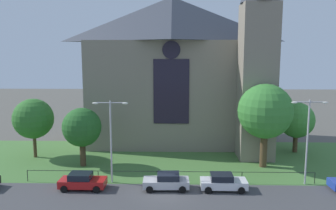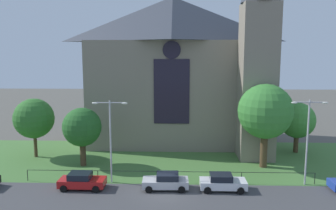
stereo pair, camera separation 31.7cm
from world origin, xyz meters
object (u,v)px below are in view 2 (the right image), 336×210
at_px(tree_left_near, 82,127).
at_px(parked_car_silver, 166,181).
at_px(tree_right_near, 265,112).
at_px(streetlamp_far, 308,131).
at_px(tree_right_far, 297,120).
at_px(parked_car_red, 82,181).
at_px(streetlamp_near, 110,131).
at_px(tree_left_far, 34,118).
at_px(church_building, 178,69).
at_px(parked_car_white, 222,182).

bearing_deg(tree_left_near, parked_car_silver, -34.25).
height_order(tree_right_near, streetlamp_far, tree_right_near).
xyz_separation_m(tree_right_far, tree_left_near, (-25.44, -6.01, 0.24)).
bearing_deg(parked_car_red, streetlamp_near, 35.29).
distance_m(tree_left_far, streetlamp_near, 13.37).
bearing_deg(parked_car_silver, parked_car_red, -0.59).
distance_m(church_building, tree_right_far, 16.90).
bearing_deg(tree_right_far, church_building, 161.68).
distance_m(streetlamp_far, parked_car_white, 9.31).
distance_m(tree_right_far, parked_car_red, 27.07).
bearing_deg(parked_car_red, tree_right_far, 28.67).
bearing_deg(tree_right_near, parked_car_silver, -147.79).
bearing_deg(parked_car_white, parked_car_red, -179.81).
bearing_deg(tree_right_far, streetlamp_far, -104.24).
height_order(tree_right_far, streetlamp_near, streetlamp_near).
relative_size(tree_right_far, parked_car_red, 1.50).
bearing_deg(parked_car_white, tree_left_far, 155.75).
xyz_separation_m(tree_right_near, parked_car_red, (-18.24, -6.72, -5.43)).
distance_m(church_building, streetlamp_far, 20.62).
bearing_deg(parked_car_silver, parked_car_white, 177.88).
xyz_separation_m(church_building, streetlamp_near, (-6.37, -15.85, -5.16)).
xyz_separation_m(tree_right_far, parked_car_white, (-10.79, -12.52, -3.35)).
relative_size(tree_right_near, tree_right_far, 1.45).
bearing_deg(streetlamp_far, tree_left_near, 167.81).
distance_m(church_building, parked_car_white, 20.32).
relative_size(tree_left_near, parked_car_silver, 1.53).
relative_size(tree_left_far, streetlamp_near, 0.89).
relative_size(tree_right_near, tree_left_far, 1.29).
bearing_deg(church_building, streetlamp_near, -111.90).
height_order(parked_car_red, parked_car_silver, same).
bearing_deg(streetlamp_near, parked_car_red, -145.45).
bearing_deg(tree_right_near, church_building, 131.15).
distance_m(tree_left_near, streetlamp_near, 6.46).
relative_size(church_building, parked_car_white, 6.19).
bearing_deg(parked_car_red, church_building, 64.08).
bearing_deg(parked_car_white, tree_right_far, 49.15).
height_order(tree_right_near, tree_right_far, tree_right_near).
distance_m(tree_right_far, streetlamp_far, 11.31).
relative_size(tree_right_far, streetlamp_near, 0.79).
relative_size(tree_right_far, parked_car_white, 1.51).
bearing_deg(tree_left_near, tree_right_far, 13.29).
height_order(church_building, tree_left_far, church_building).
bearing_deg(streetlamp_near, parked_car_white, -8.71).
relative_size(tree_right_near, streetlamp_far, 1.13).
relative_size(tree_right_far, parked_car_silver, 1.50).
bearing_deg(tree_left_near, church_building, 46.20).
height_order(tree_right_near, tree_left_near, tree_right_near).
relative_size(streetlamp_far, parked_car_red, 1.93).
distance_m(parked_car_red, parked_car_silver, 7.77).
xyz_separation_m(tree_left_near, streetlamp_far, (22.67, -4.90, 0.85)).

